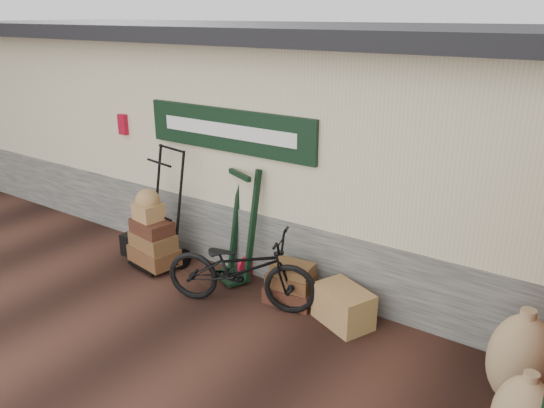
{
  "coord_description": "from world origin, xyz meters",
  "views": [
    {
      "loc": [
        3.93,
        -4.17,
        3.36
      ],
      "look_at": [
        0.42,
        0.9,
        1.12
      ],
      "focal_mm": 35.0,
      "sensor_mm": 36.0,
      "label": 1
    }
  ],
  "objects_px": {
    "green_barrow": "(241,224)",
    "wicker_hamper": "(343,306)",
    "porter_trolley": "(162,207)",
    "suitcase_stack": "(291,282)",
    "bicycle": "(241,265)",
    "black_trunk": "(134,244)"
  },
  "relations": [
    {
      "from": "porter_trolley",
      "to": "green_barrow",
      "type": "bearing_deg",
      "value": 23.21
    },
    {
      "from": "wicker_hamper",
      "to": "black_trunk",
      "type": "xyz_separation_m",
      "value": [
        -3.36,
        -0.11,
        -0.05
      ]
    },
    {
      "from": "porter_trolley",
      "to": "green_barrow",
      "type": "height_order",
      "value": "porter_trolley"
    },
    {
      "from": "wicker_hamper",
      "to": "black_trunk",
      "type": "distance_m",
      "value": 3.37
    },
    {
      "from": "porter_trolley",
      "to": "black_trunk",
      "type": "bearing_deg",
      "value": -164.35
    },
    {
      "from": "suitcase_stack",
      "to": "wicker_hamper",
      "type": "distance_m",
      "value": 0.75
    },
    {
      "from": "porter_trolley",
      "to": "green_barrow",
      "type": "relative_size",
      "value": 1.1
    },
    {
      "from": "green_barrow",
      "to": "porter_trolley",
      "type": "bearing_deg",
      "value": -143.68
    },
    {
      "from": "porter_trolley",
      "to": "bicycle",
      "type": "bearing_deg",
      "value": -1.06
    },
    {
      "from": "porter_trolley",
      "to": "suitcase_stack",
      "type": "relative_size",
      "value": 2.78
    },
    {
      "from": "green_barrow",
      "to": "black_trunk",
      "type": "xyz_separation_m",
      "value": [
        -1.73,
        -0.33,
        -0.6
      ]
    },
    {
      "from": "porter_trolley",
      "to": "black_trunk",
      "type": "xyz_separation_m",
      "value": [
        -0.58,
        -0.06,
        -0.68
      ]
    },
    {
      "from": "black_trunk",
      "to": "porter_trolley",
      "type": "bearing_deg",
      "value": 5.9
    },
    {
      "from": "porter_trolley",
      "to": "wicker_hamper",
      "type": "bearing_deg",
      "value": 10.71
    },
    {
      "from": "suitcase_stack",
      "to": "green_barrow",
      "type": "bearing_deg",
      "value": 168.73
    },
    {
      "from": "green_barrow",
      "to": "suitcase_stack",
      "type": "xyz_separation_m",
      "value": [
        0.9,
        -0.18,
        -0.5
      ]
    },
    {
      "from": "porter_trolley",
      "to": "suitcase_stack",
      "type": "xyz_separation_m",
      "value": [
        2.04,
        0.1,
        -0.57
      ]
    },
    {
      "from": "porter_trolley",
      "to": "black_trunk",
      "type": "relative_size",
      "value": 5.26
    },
    {
      "from": "green_barrow",
      "to": "wicker_hamper",
      "type": "bearing_deg",
      "value": 14.96
    },
    {
      "from": "suitcase_stack",
      "to": "porter_trolley",
      "type": "bearing_deg",
      "value": -177.32
    },
    {
      "from": "green_barrow",
      "to": "wicker_hamper",
      "type": "height_order",
      "value": "green_barrow"
    },
    {
      "from": "green_barrow",
      "to": "bicycle",
      "type": "distance_m",
      "value": 0.76
    }
  ]
}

